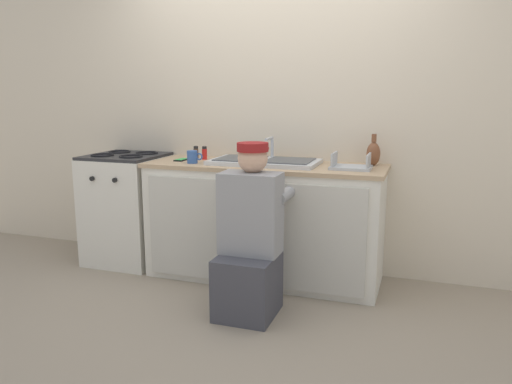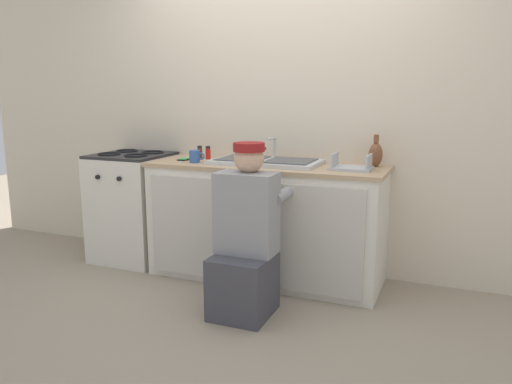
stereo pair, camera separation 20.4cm
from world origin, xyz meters
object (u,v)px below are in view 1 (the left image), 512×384
Objects in this scene: spice_bottle_red at (205,153)px; dish_rack_tray at (351,165)px; cell_phone at (182,160)px; spice_bottle_pepper at (196,153)px; coffee_mug at (193,157)px; stove_range at (128,208)px; vase_decorative at (373,153)px; sink_double_basin at (265,161)px; plumber_person at (250,244)px.

dish_rack_tray reaches higher than spice_bottle_red.
spice_bottle_red is at bearing 37.25° from cell_phone.
spice_bottle_pepper reaches higher than coffee_mug.
stove_range is at bearing 168.43° from coffee_mug.
vase_decorative is at bearing 3.93° from spice_bottle_red.
cell_phone is (-1.32, 0.01, -0.02)m from dish_rack_tray.
sink_double_basin is 0.72× the size of plumber_person.
vase_decorative is at bearing 50.88° from plumber_person.
dish_rack_tray is 0.26m from vase_decorative.
plumber_person is 8.76× the size of coffee_mug.
sink_double_basin reaches higher than stove_range.
sink_double_basin is at bearing 99.67° from plumber_person.
cell_phone is at bearing -123.97° from spice_bottle_pepper.
spice_bottle_red is 0.19m from cell_phone.
sink_double_basin is 0.55m from coffee_mug.
sink_double_basin is at bearing -7.17° from spice_bottle_pepper.
vase_decorative reaches higher than stove_range.
plumber_person is 7.89× the size of cell_phone.
sink_double_basin is at bearing 175.82° from dish_rack_tray.
cell_phone is at bearing 179.41° from dish_rack_tray.
spice_bottle_pepper is (0.61, 0.08, 0.48)m from stove_range.
spice_bottle_red is 0.07m from spice_bottle_pepper.
spice_bottle_pepper is 0.23m from coffee_mug.
dish_rack_tray is 1.18m from coffee_mug.
plumber_person is at bearing -38.57° from coffee_mug.
vase_decorative reaches higher than coffee_mug.
spice_bottle_pepper is (-0.07, -0.00, 0.00)m from spice_bottle_red.
cell_phone is 0.19m from coffee_mug.
cell_phone is at bearing -3.37° from stove_range.
stove_range is 6.59× the size of cell_phone.
plumber_person is 1.12m from spice_bottle_pepper.
stove_range is 4.01× the size of vase_decorative.
cell_phone is 1.47m from vase_decorative.
coffee_mug is at bearing -35.80° from cell_phone.
sink_double_basin is 0.54m from spice_bottle_red.
cell_phone is at bearing -172.09° from vase_decorative.
plumber_person is (1.32, -0.65, 0.00)m from stove_range.
sink_double_basin is 3.48× the size of vase_decorative.
sink_double_basin is 0.87× the size of stove_range.
stove_range is at bearing -172.70° from spice_bottle_pepper.
cell_phone is at bearing -177.15° from sink_double_basin.
sink_double_basin is at bearing -167.78° from vase_decorative.
sink_double_basin reaches higher than coffee_mug.
stove_range is 2.06m from vase_decorative.
spice_bottle_pepper is 0.83× the size of coffee_mug.
dish_rack_tray is at bearing -120.74° from vase_decorative.
sink_double_basin is 7.62× the size of spice_bottle_red.
spice_bottle_red is (-0.64, 0.73, 0.48)m from plumber_person.
dish_rack_tray reaches higher than cell_phone.
spice_bottle_red is (-0.53, 0.08, 0.03)m from sink_double_basin.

